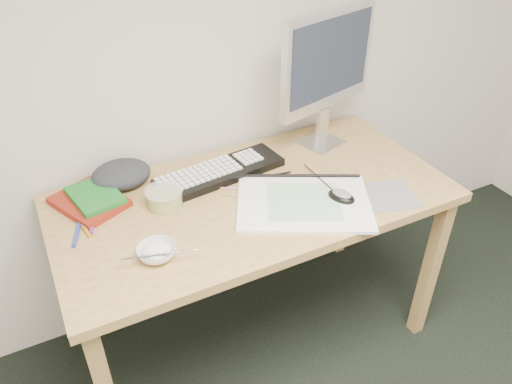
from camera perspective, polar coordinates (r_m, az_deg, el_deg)
desk at (r=1.82m, az=-0.28°, el=-2.36°), size 1.40×0.70×0.75m
mousepad at (r=1.82m, az=14.60°, el=-0.40°), size 0.24×0.23×0.00m
sketchpad at (r=1.72m, az=5.46°, el=-1.25°), size 0.55×0.50×0.01m
keyboard at (r=1.87m, az=-4.14°, el=2.26°), size 0.50×0.21×0.03m
monitor at (r=1.96m, az=8.19°, el=14.32°), size 0.46×0.18×0.55m
mouse at (r=1.74m, az=9.76°, el=-0.24°), size 0.10×0.12×0.03m
rice_bowl at (r=1.53m, az=-11.27°, el=-6.76°), size 0.13×0.13×0.04m
chopsticks at (r=1.49m, az=-11.01°, el=-7.02°), size 0.21×0.07×0.02m
fruit_tub at (r=1.73m, az=-10.41°, el=-0.66°), size 0.16×0.16×0.06m
book_red at (r=1.81m, az=-18.51°, el=-1.08°), size 0.26×0.29×0.02m
book_green at (r=1.80m, az=-17.93°, el=-0.36°), size 0.18×0.22×0.02m
cloth_lump at (r=1.87m, az=-15.15°, el=1.93°), size 0.20×0.18×0.07m
pencil_pink at (r=1.80m, az=-2.07°, el=0.42°), size 0.16×0.10×0.01m
pencil_tan at (r=1.75m, az=-1.39°, el=-0.56°), size 0.14×0.12×0.01m
pencil_black at (r=1.86m, az=1.33°, el=1.81°), size 0.18×0.03×0.01m
marker_blue at (r=1.69m, az=-19.76°, el=-4.36°), size 0.06×0.13×0.01m
marker_orange at (r=1.71m, az=-19.12°, el=-3.75°), size 0.03×0.13×0.01m
marker_purple at (r=1.73m, az=-18.12°, el=-3.03°), size 0.05×0.14×0.01m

